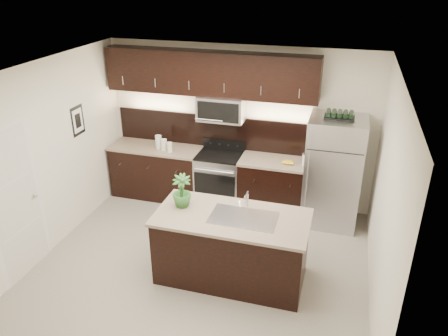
% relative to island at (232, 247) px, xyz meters
% --- Properties ---
extents(ground, '(4.50, 4.50, 0.00)m').
position_rel_island_xyz_m(ground, '(-0.46, 0.17, -0.47)').
color(ground, gray).
rests_on(ground, ground).
extents(room_walls, '(4.52, 4.02, 2.71)m').
position_rel_island_xyz_m(room_walls, '(-0.57, 0.13, 1.22)').
color(room_walls, silver).
rests_on(room_walls, ground).
extents(counter_run, '(3.51, 0.65, 0.94)m').
position_rel_island_xyz_m(counter_run, '(-0.92, 1.86, -0.00)').
color(counter_run, black).
rests_on(counter_run, ground).
extents(upper_fixtures, '(3.49, 0.40, 1.66)m').
position_rel_island_xyz_m(upper_fixtures, '(-0.89, 2.01, 1.67)').
color(upper_fixtures, black).
rests_on(upper_fixtures, counter_run).
extents(island, '(1.96, 0.96, 0.94)m').
position_rel_island_xyz_m(island, '(0.00, 0.00, 0.00)').
color(island, black).
rests_on(island, ground).
extents(sink_faucet, '(0.84, 0.50, 0.28)m').
position_rel_island_xyz_m(sink_faucet, '(0.15, 0.01, 0.48)').
color(sink_faucet, silver).
rests_on(sink_faucet, island).
extents(refrigerator, '(0.85, 0.77, 1.76)m').
position_rel_island_xyz_m(refrigerator, '(1.15, 1.80, 0.41)').
color(refrigerator, '#B2B2B7').
rests_on(refrigerator, ground).
extents(wine_rack, '(0.44, 0.27, 0.10)m').
position_rel_island_xyz_m(wine_rack, '(1.15, 1.80, 1.34)').
color(wine_rack, black).
rests_on(wine_rack, refrigerator).
extents(plant, '(0.33, 0.33, 0.44)m').
position_rel_island_xyz_m(plant, '(-0.70, 0.07, 0.69)').
color(plant, '#2A5C25').
rests_on(plant, island).
extents(canisters, '(0.34, 0.19, 0.24)m').
position_rel_island_xyz_m(canisters, '(-1.70, 1.77, 0.57)').
color(canisters, silver).
rests_on(canisters, counter_run).
extents(french_press, '(0.10, 0.10, 0.28)m').
position_rel_island_xyz_m(french_press, '(0.71, 1.81, 0.57)').
color(french_press, silver).
rests_on(french_press, counter_run).
extents(bananas, '(0.20, 0.15, 0.06)m').
position_rel_island_xyz_m(bananas, '(0.39, 1.78, 0.50)').
color(bananas, gold).
rests_on(bananas, counter_run).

